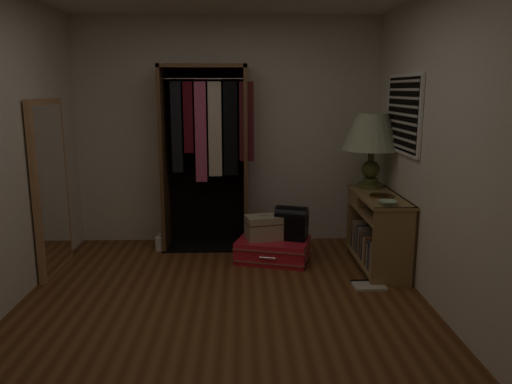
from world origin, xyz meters
TOP-DOWN VIEW (x-y plane):
  - ground at (0.00, 0.00)m, footprint 4.00×4.00m
  - room_walls at (0.08, 0.04)m, footprint 3.52×4.02m
  - console_bookshelf at (1.54, 1.04)m, footprint 0.42×1.12m
  - open_wardrobe at (-0.21, 1.77)m, footprint 1.02×0.50m
  - floor_mirror at (-1.70, 1.00)m, footprint 0.06×0.80m
  - pink_suitcase at (0.49, 1.23)m, footprint 0.87×0.73m
  - train_case at (0.39, 1.24)m, footprint 0.42×0.34m
  - black_bag at (0.68, 1.25)m, footprint 0.38×0.31m
  - table_lamp at (1.54, 1.41)m, footprint 0.65×0.65m
  - brass_tray at (1.54, 0.93)m, footprint 0.30×0.30m
  - ceramic_bowl at (1.49, 0.57)m, footprint 0.19×0.19m
  - white_jug at (-0.77, 1.60)m, footprint 0.13×0.13m
  - floor_book at (1.33, 0.48)m, footprint 0.30×0.24m

SIDE VIEW (x-z plane):
  - ground at x=0.00m, z-range 0.00..0.00m
  - floor_book at x=1.33m, z-range 0.00..0.03m
  - white_jug at x=-0.77m, z-range -0.01..0.18m
  - pink_suitcase at x=0.49m, z-range 0.00..0.23m
  - train_case at x=0.39m, z-range 0.22..0.49m
  - console_bookshelf at x=1.54m, z-range 0.02..0.77m
  - black_bag at x=0.68m, z-range 0.23..0.59m
  - brass_tray at x=1.54m, z-range 0.75..0.76m
  - ceramic_bowl at x=1.49m, z-range 0.75..0.79m
  - floor_mirror at x=-1.70m, z-range 0.00..1.70m
  - open_wardrobe at x=-0.21m, z-range 0.19..2.24m
  - table_lamp at x=1.54m, z-range 0.93..1.72m
  - room_walls at x=0.08m, z-range 0.20..2.80m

